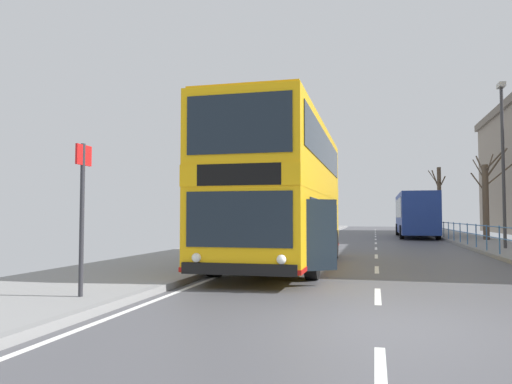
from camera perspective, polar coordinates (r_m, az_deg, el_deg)
ground at (r=7.32m, az=8.36°, el=-14.62°), size 15.80×140.00×0.20m
double_decker_bus_main at (r=15.09m, az=3.27°, el=-0.00°), size 3.30×10.49×4.37m
background_bus_far_lane at (r=38.02m, az=18.16°, el=-2.43°), size 2.64×10.88×3.19m
pedestrian_railing_far_kerb at (r=24.44m, az=24.36°, el=-4.22°), size 0.05×30.09×1.05m
bus_stop_sign_near at (r=9.06m, az=-19.67°, el=-1.11°), size 0.08×0.44×2.67m
street_lamp_far_side at (r=24.31m, az=26.93°, el=4.26°), size 0.28×0.60×7.36m
bare_tree_far_00 at (r=32.48m, az=25.37°, el=-0.52°), size 2.20×3.13×5.53m
bare_tree_far_01 at (r=47.50m, az=20.66°, el=-0.64°), size 1.45×1.76×5.91m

